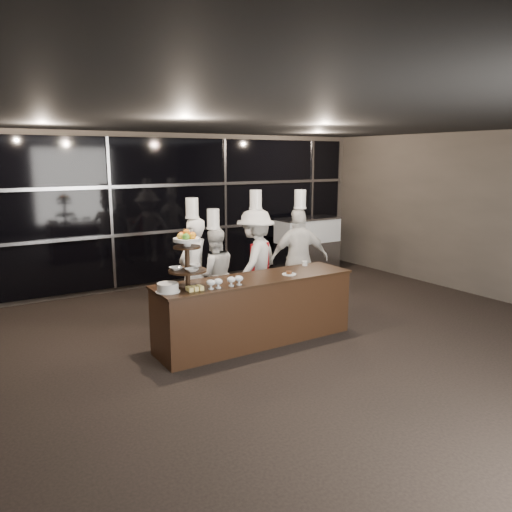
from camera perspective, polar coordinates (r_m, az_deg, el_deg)
room at (r=5.82m, az=9.43°, el=0.84°), size 10.00×10.00×10.00m
window_wall at (r=10.02m, az=-9.66°, el=5.16°), size 8.60×0.10×2.80m
buffet_counter at (r=6.92m, az=-0.08°, el=-6.15°), size 2.84×0.74×0.92m
display_stand at (r=6.25m, az=-7.88°, el=0.11°), size 0.48×0.48×0.74m
compotes at (r=6.31m, az=-3.57°, el=-2.84°), size 0.52×0.11×0.12m
layer_cake at (r=6.18m, az=-10.05°, el=-3.58°), size 0.30×0.30×0.11m
pastry_squares at (r=6.20m, az=-7.02°, el=-3.68°), size 0.20×0.13×0.05m
small_plate at (r=6.99m, az=3.79°, el=-2.02°), size 0.20×0.20×0.05m
chef_cup at (r=7.58m, az=5.60°, el=-0.85°), size 0.08×0.08×0.07m
display_case at (r=11.05m, az=5.88°, el=1.55°), size 1.41×0.62×1.24m
chef_a at (r=7.71m, az=-7.15°, el=-1.48°), size 0.71×0.64×1.94m
chef_b at (r=7.82m, az=-4.81°, el=-2.00°), size 0.80×0.68×1.76m
chef_c at (r=8.11m, az=-0.03°, el=-0.58°), size 1.28×1.16×2.03m
chef_d at (r=8.33m, az=4.95°, el=-0.29°), size 1.09×0.72×2.02m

